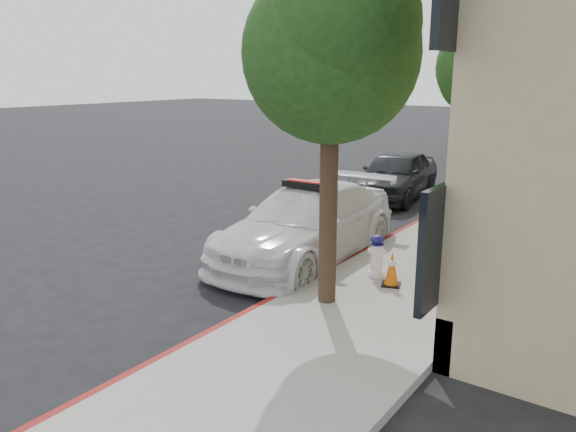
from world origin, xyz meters
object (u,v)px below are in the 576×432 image
(parked_car_far, at_px, (487,147))
(fire_hydrant, at_px, (377,256))
(traffic_cone, at_px, (392,269))
(police_car, at_px, (306,223))
(parked_car_mid, at_px, (396,174))

(parked_car_far, relative_size, fire_hydrant, 4.90)
(parked_car_far, height_order, traffic_cone, parked_car_far)
(police_car, height_order, parked_car_mid, police_car)
(parked_car_mid, xyz_separation_m, fire_hydrant, (3.01, -7.36, -0.23))
(police_car, bearing_deg, fire_hydrant, -16.56)
(traffic_cone, bearing_deg, fire_hydrant, 148.59)
(parked_car_far, bearing_deg, fire_hydrant, -76.44)
(parked_car_mid, bearing_deg, police_car, -87.98)
(fire_hydrant, bearing_deg, police_car, 152.01)
(fire_hydrant, bearing_deg, parked_car_mid, 98.62)
(parked_car_far, height_order, fire_hydrant, parked_car_far)
(parked_car_mid, height_order, parked_car_far, parked_car_mid)
(traffic_cone, bearing_deg, parked_car_far, 100.93)
(police_car, relative_size, fire_hydrant, 6.67)
(parked_car_mid, height_order, fire_hydrant, parked_car_mid)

